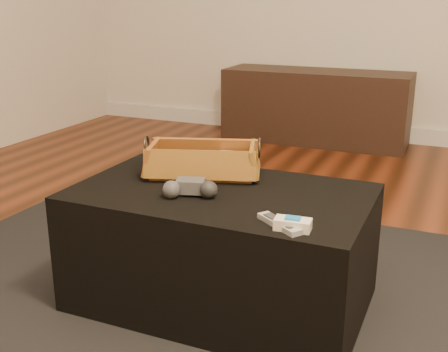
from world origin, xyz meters
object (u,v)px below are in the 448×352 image
at_px(wicker_basket, 203,162).
at_px(cream_gadget, 293,224).
at_px(game_controller, 190,188).
at_px(silver_remote, 279,223).
at_px(tv_remote, 197,170).
at_px(media_cabinet, 316,106).
at_px(ottoman, 221,247).

xyz_separation_m(wicker_basket, cream_gadget, (0.45, -0.36, -0.03)).
distance_m(game_controller, silver_remote, 0.37).
bearing_deg(tv_remote, wicker_basket, 30.87).
bearing_deg(tv_remote, game_controller, -93.63).
height_order(tv_remote, wicker_basket, wicker_basket).
distance_m(tv_remote, silver_remote, 0.54).
xyz_separation_m(media_cabinet, tv_remote, (0.17, -2.38, 0.19)).
relative_size(media_cabinet, game_controller, 7.24).
relative_size(media_cabinet, wicker_basket, 2.98).
distance_m(wicker_basket, silver_remote, 0.54).
bearing_deg(cream_gadget, silver_remote, 168.74).
height_order(ottoman, game_controller, game_controller).
xyz_separation_m(ottoman, game_controller, (-0.07, -0.10, 0.24)).
bearing_deg(ottoman, wicker_basket, 135.37).
bearing_deg(cream_gadget, wicker_basket, 141.81).
distance_m(media_cabinet, silver_remote, 2.78).
bearing_deg(media_cabinet, ottoman, -82.66).
relative_size(ottoman, cream_gadget, 9.29).
xyz_separation_m(media_cabinet, cream_gadget, (0.64, -2.72, 0.18)).
bearing_deg(wicker_basket, game_controller, -74.30).
height_order(ottoman, wicker_basket, wicker_basket).
bearing_deg(media_cabinet, cream_gadget, -76.67).
bearing_deg(wicker_basket, ottoman, -44.63).
bearing_deg(game_controller, silver_remote, -19.44).
bearing_deg(media_cabinet, tv_remote, -85.81).
relative_size(game_controller, silver_remote, 1.19).
distance_m(wicker_basket, cream_gadget, 0.58).
bearing_deg(ottoman, cream_gadget, -35.19).
distance_m(media_cabinet, wicker_basket, 2.38).
height_order(media_cabinet, wicker_basket, wicker_basket).
xyz_separation_m(tv_remote, cream_gadget, (0.47, -0.34, -0.01)).
bearing_deg(silver_remote, media_cabinet, 102.51).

